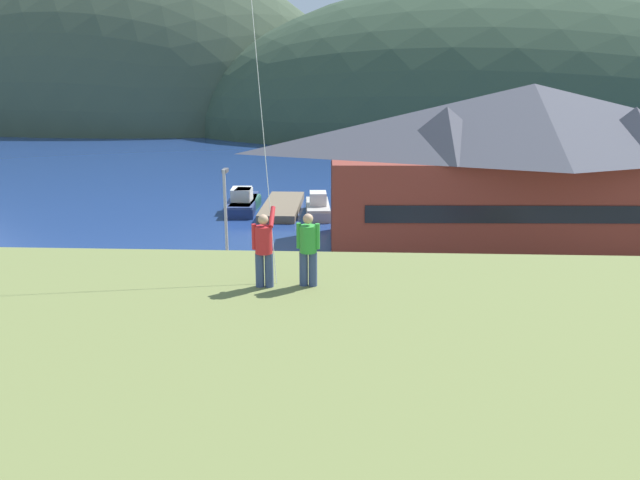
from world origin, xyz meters
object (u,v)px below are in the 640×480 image
object	(u,v)px
moored_boat_inner_slip	(242,203)
parked_car_back_row_right	(60,371)
parked_car_corner_spot	(116,306)
harbor_lodge	(528,164)
person_kite_flyer	(264,248)
person_companion	(308,247)
parked_car_mid_row_near	(310,372)
moored_boat_outer_mooring	(318,207)
parked_car_front_row_red	(386,313)
moored_boat_wharfside	(245,204)
parked_car_back_row_left	(594,312)
wharf_dock	(282,207)
parked_car_lone_by_shed	(540,383)
parking_light_pole	(226,227)
parked_car_mid_row_center	(240,320)

from	to	relation	value
moored_boat_inner_slip	parked_car_back_row_right	distance (m)	33.24
moored_boat_inner_slip	parked_car_corner_spot	xyz separation A→B (m)	(-1.73, -26.37, 0.34)
harbor_lodge	person_kite_flyer	xyz separation A→B (m)	(-14.19, -29.32, 2.24)
person_companion	parked_car_mid_row_near	bearing A→B (deg)	93.73
moored_boat_outer_mooring	parked_car_front_row_red	size ratio (longest dim) A/B	1.50
moored_boat_wharfside	parked_car_back_row_left	world-z (taller)	moored_boat_wharfside
wharf_dock	parked_car_back_row_right	xyz separation A→B (m)	(-4.99, -33.52, 0.71)
moored_boat_outer_mooring	wharf_dock	bearing A→B (deg)	149.84
moored_boat_inner_slip	wharf_dock	bearing A→B (deg)	4.88
parked_car_front_row_red	parked_car_corner_spot	world-z (taller)	same
parked_car_back_row_right	parked_car_lone_by_shed	size ratio (longest dim) A/B	0.98
harbor_lodge	parked_car_back_row_left	bearing A→B (deg)	-91.64
harbor_lodge	parking_light_pole	xyz separation A→B (m)	(-18.72, -11.53, -1.82)
moored_boat_inner_slip	parked_car_back_row_left	bearing A→B (deg)	-50.47
person_companion	moored_boat_outer_mooring	bearing A→B (deg)	92.66
parked_car_back_row_left	parking_light_pole	size ratio (longest dim) A/B	0.60
parked_car_mid_row_near	parked_car_lone_by_shed	size ratio (longest dim) A/B	0.99
moored_boat_wharfside	parking_light_pole	bearing A→B (deg)	-82.69
moored_boat_inner_slip	parked_car_back_row_left	distance (m)	33.75
parked_car_lone_by_shed	person_kite_flyer	xyz separation A→B (m)	(-9.10, -7.40, 7.24)
parked_car_corner_spot	person_kite_flyer	size ratio (longest dim) A/B	2.33
moored_boat_inner_slip	parked_car_mid_row_center	world-z (taller)	moored_boat_inner_slip
parked_car_back_row_left	parked_car_lone_by_shed	world-z (taller)	same
wharf_dock	moored_boat_wharfside	size ratio (longest dim) A/B	1.75
parking_light_pole	parked_car_lone_by_shed	bearing A→B (deg)	-37.31
harbor_lodge	person_companion	size ratio (longest dim) A/B	16.69
parked_car_mid_row_near	person_kite_flyer	bearing A→B (deg)	-93.71
parked_car_back_row_right	parked_car_lone_by_shed	world-z (taller)	same
moored_boat_wharfside	parked_car_back_row_right	world-z (taller)	moored_boat_wharfside
parked_car_back_row_right	moored_boat_inner_slip	bearing A→B (deg)	87.59
harbor_lodge	person_kite_flyer	size ratio (longest dim) A/B	15.63
harbor_lodge	wharf_dock	distance (m)	22.46
moored_boat_wharfside	parked_car_front_row_red	xyz separation A→B (m)	(11.18, -26.29, 0.34)
moored_boat_outer_mooring	parking_light_pole	xyz separation A→B (m)	(-3.74, -21.27, 3.53)
moored_boat_wharfside	moored_boat_inner_slip	size ratio (longest dim) A/B	0.77
parking_light_pole	parked_car_back_row_left	bearing A→B (deg)	-9.70
moored_boat_outer_mooring	parked_car_front_row_red	xyz separation A→B (m)	(4.55, -25.06, 0.34)
parking_light_pole	parked_car_front_row_red	bearing A→B (deg)	-24.54
harbor_lodge	parked_car_mid_row_center	world-z (taller)	harbor_lodge
moored_boat_outer_mooring	parked_car_mid_row_center	bearing A→B (deg)	-95.01
harbor_lodge	person_kite_flyer	bearing A→B (deg)	-115.82
parked_car_mid_row_near	parked_car_back_row_left	bearing A→B (deg)	27.02
parked_car_back_row_right	parking_light_pole	distance (m)	11.72
moored_boat_wharfside	moored_boat_outer_mooring	world-z (taller)	same
person_kite_flyer	parked_car_lone_by_shed	bearing A→B (deg)	39.13
parked_car_lone_by_shed	parking_light_pole	distance (m)	17.43
parked_car_back_row_right	parking_light_pole	world-z (taller)	parking_light_pole
wharf_dock	parked_car_mid_row_near	xyz separation A→B (m)	(4.64, -33.10, 0.71)
wharf_dock	parked_car_back_row_right	size ratio (longest dim) A/B	2.51
parked_car_mid_row_near	person_companion	size ratio (longest dim) A/B	2.46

